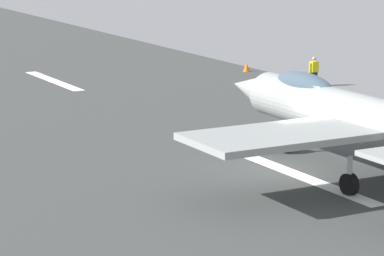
{
  "coord_description": "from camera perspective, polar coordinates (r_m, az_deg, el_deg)",
  "views": [
    {
      "loc": [
        -29.83,
        20.61,
        9.28
      ],
      "look_at": [
        -0.07,
        4.36,
        2.2
      ],
      "focal_mm": 93.43,
      "sensor_mm": 36.0,
      "label": 1
    }
  ],
  "objects": [
    {
      "name": "runway_strip",
      "position": [
        37.41,
        5.84,
        -2.61
      ],
      "size": [
        240.0,
        26.0,
        0.02
      ],
      "color": "#3C3F3D",
      "rests_on": "ground"
    },
    {
      "name": "marker_cone_far",
      "position": [
        62.43,
        3.13,
        3.48
      ],
      "size": [
        0.44,
        0.44,
        0.55
      ],
      "primitive_type": "cone",
      "color": "orange",
      "rests_on": "ground"
    },
    {
      "name": "crew_person",
      "position": [
        57.28,
        6.97,
        3.23
      ],
      "size": [
        0.31,
        0.7,
        1.68
      ],
      "color": "#1E2338",
      "rests_on": "ground"
    },
    {
      "name": "ground_plane",
      "position": [
        37.43,
        5.82,
        -2.62
      ],
      "size": [
        400.0,
        400.0,
        0.0
      ],
      "primitive_type": "plane",
      "color": "slate"
    },
    {
      "name": "fighter_jet",
      "position": [
        36.54,
        9.51,
        0.7
      ],
      "size": [
        15.94,
        14.21,
        5.54
      ],
      "color": "gray",
      "rests_on": "ground"
    }
  ]
}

